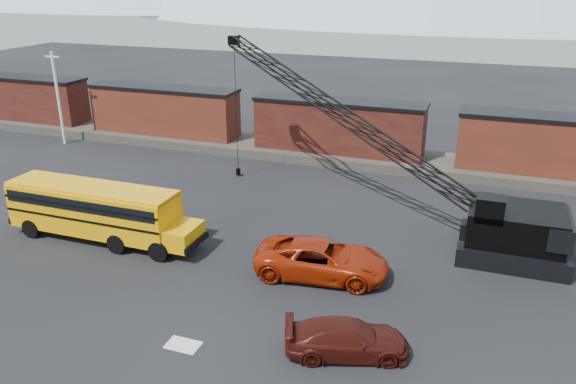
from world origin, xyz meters
name	(u,v)px	position (x,y,z in m)	size (l,w,h in m)	color
ground	(216,294)	(0.00, 0.00, 0.00)	(160.00, 160.00, 0.00)	black
gravel_berm	(338,155)	(0.00, 22.00, 0.35)	(120.00, 5.00, 0.70)	#4C463F
boxcar_west_far	(23,97)	(-32.00, 22.00, 2.76)	(13.70, 3.10, 4.17)	#4E1F16
boxcar_west_near	(165,110)	(-16.00, 22.00, 2.76)	(13.70, 3.10, 4.17)	#492015
boxcar_mid	(339,126)	(0.00, 22.00, 2.76)	(13.70, 3.10, 4.17)	#4E1F16
boxcar_east_near	(557,145)	(16.00, 22.00, 2.76)	(13.70, 3.10, 4.17)	#492015
utility_pole	(58,97)	(-24.00, 18.00, 4.15)	(1.40, 0.24, 8.00)	silver
snow_patch	(183,345)	(0.50, -4.00, 0.01)	(1.40, 0.90, 0.02)	silver
school_bus	(99,210)	(-8.75, 3.08, 1.79)	(11.65, 2.65, 3.19)	#ED9C05
red_pickup	(322,259)	(4.21, 3.37, 0.92)	(3.04, 6.60, 1.84)	#9C2007
maroon_suv	(347,339)	(6.92, -2.25, 0.71)	(2.00, 4.92, 1.43)	#3D100B
crawler_crane	(346,117)	(3.01, 12.03, 6.04)	(22.30, 9.35, 10.38)	black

